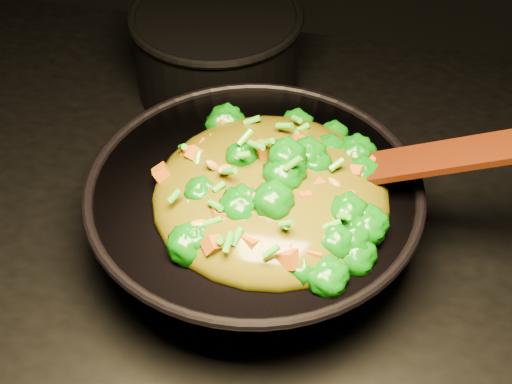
# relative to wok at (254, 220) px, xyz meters

# --- Properties ---
(wok) EXTENTS (0.47, 0.47, 0.10)m
(wok) POSITION_rel_wok_xyz_m (0.00, 0.00, 0.00)
(wok) COLOR black
(wok) RESTS_ON stovetop
(stir_fry) EXTENTS (0.29, 0.29, 0.09)m
(stir_fry) POSITION_rel_wok_xyz_m (0.02, -0.01, 0.09)
(stir_fry) COLOR #0A5906
(stir_fry) RESTS_ON wok
(spatula) EXTENTS (0.28, 0.05, 0.12)m
(spatula) POSITION_rel_wok_xyz_m (0.18, 0.03, 0.10)
(spatula) COLOR #381A07
(spatula) RESTS_ON wok
(back_pot) EXTENTS (0.29, 0.29, 0.13)m
(back_pot) POSITION_rel_wok_xyz_m (-0.12, 0.29, 0.01)
(back_pot) COLOR black
(back_pot) RESTS_ON stovetop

